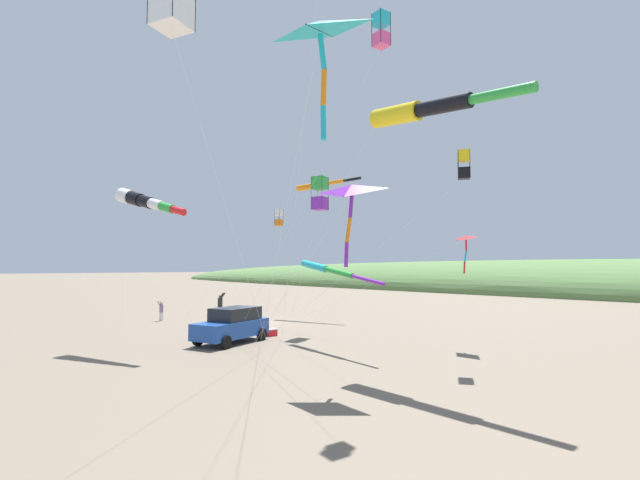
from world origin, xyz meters
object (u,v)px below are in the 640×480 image
Objects in this scene: person_child_green_jacket at (161,310)px; kite_box_blue_topmost at (279,218)px; parked_car at (232,325)px; kite_box_white_trailing at (380,31)px; kite_windsock_magenta_far_left at (319,185)px; kite_box_black_fish_shape at (320,193)px; kite_delta_long_streamer_right at (465,239)px; person_adult_flyer at (220,304)px; kite_delta_long_streamer_left at (351,191)px; kite_windsock_small_distant at (327,269)px; cooler_box at (271,332)px; kite_box_orange_high_right at (463,165)px; kite_delta_checkered_midright at (320,31)px; kite_windsock_red_high_left at (143,201)px.

kite_box_blue_topmost is (7.28, -4.84, 7.08)m from person_child_green_jacket.
parked_car is 12.06m from person_child_green_jacket.
kite_box_white_trailing is at bearing -95.20° from parked_car.
kite_box_black_fish_shape is at bearing -131.78° from kite_windsock_magenta_far_left.
person_adult_flyer is at bearing 96.47° from kite_delta_long_streamer_right.
person_child_green_jacket is 23.00m from kite_delta_long_streamer_left.
kite_windsock_small_distant is (-9.38, -10.97, -7.08)m from kite_windsock_magenta_far_left.
kite_box_orange_high_right is at bearing -78.97° from cooler_box.
cooler_box is at bearing -146.14° from kite_windsock_magenta_far_left.
kite_delta_checkered_midright is at bearing -124.64° from kite_box_blue_topmost.
person_child_green_jacket is (-1.77, 11.49, 0.60)m from cooler_box.
kite_delta_long_streamer_right is at bearing 29.28° from kite_box_orange_high_right.
kite_delta_checkered_midright is 24.37m from kite_box_blue_topmost.
parked_car reaches higher than person_child_green_jacket.
kite_box_black_fish_shape is at bearing 0.36° from parked_car.
kite_windsock_small_distant is at bearing -87.73° from cooler_box.
kite_box_white_trailing is at bearing -167.06° from kite_delta_long_streamer_right.
kite_box_orange_high_right is (2.01, -6.68, 4.62)m from kite_windsock_small_distant.
kite_delta_long_streamer_right is at bearing 12.94° from kite_box_white_trailing.
kite_box_white_trailing reaches higher than kite_delta_long_streamer_left.
person_adult_flyer is 0.14× the size of kite_windsock_red_high_left.
person_child_green_jacket is at bearing 155.85° from kite_windsock_magenta_far_left.
parked_car is at bearing -151.01° from kite_windsock_magenta_far_left.
kite_delta_long_streamer_right reaches higher than cooler_box.
kite_box_black_fish_shape is at bearing -7.78° from cooler_box.
person_adult_flyer reaches higher than person_child_green_jacket.
kite_delta_long_streamer_right reaches higher than person_adult_flyer.
kite_windsock_red_high_left is 14.29m from kite_box_white_trailing.
kite_box_orange_high_right is at bearing -112.65° from kite_windsock_magenta_far_left.
kite_windsock_magenta_far_left is 17.52m from kite_delta_long_streamer_right.
kite_box_white_trailing is at bearing -123.27° from kite_box_black_fish_shape.
parked_car is 7.91m from kite_windsock_red_high_left.
kite_windsock_red_high_left is at bearing -117.90° from person_child_green_jacket.
kite_delta_long_streamer_right is (6.87, -21.10, 4.63)m from person_child_green_jacket.
kite_delta_long_streamer_right is at bearing -79.52° from kite_box_black_fish_shape.
person_adult_flyer is (5.72, 11.30, 0.12)m from parked_car.
kite_box_white_trailing reaches higher than person_child_green_jacket.
cooler_box is 0.03× the size of kite_windsock_small_distant.
kite_windsock_small_distant is at bearing -39.12° from kite_windsock_red_high_left.
kite_windsock_red_high_left is 10.78m from kite_box_black_fish_shape.
kite_windsock_small_distant is (1.95, -16.05, 3.08)m from person_child_green_jacket.
kite_windsock_small_distant is at bearing 106.74° from kite_box_orange_high_right.
kite_box_white_trailing reaches higher than kite_windsock_small_distant.
kite_delta_long_streamer_left is 0.63× the size of kite_windsock_red_high_left.
kite_box_orange_high_right reaches higher than parked_car.
kite_box_blue_topmost is 0.87× the size of kite_box_black_fish_shape.
parked_car is at bearing 115.52° from kite_box_orange_high_right.
kite_box_black_fish_shape is 0.76× the size of kite_box_white_trailing.
parked_car is 11.69m from kite_delta_long_streamer_left.
kite_box_blue_topmost is (-4.05, 0.24, -3.08)m from kite_windsock_magenta_far_left.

